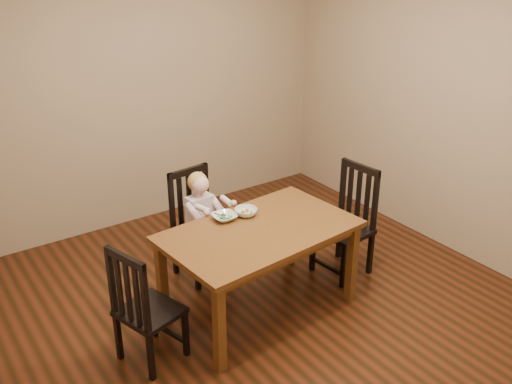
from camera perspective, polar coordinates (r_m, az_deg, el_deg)
room at (r=4.13m, az=0.82°, el=4.44°), size 4.01×4.01×2.71m
dining_table at (r=4.35m, az=0.38°, el=-4.69°), size 1.52×0.99×0.73m
chair_child at (r=4.95m, az=-5.78°, el=-3.39°), size 0.45×0.44×0.96m
chair_left at (r=4.02m, az=-11.12°, el=-11.37°), size 0.47×0.48×0.91m
chair_right at (r=5.02m, az=9.10°, el=-3.04°), size 0.44×0.46×0.98m
toddler at (r=4.86m, az=-5.51°, el=-2.25°), size 0.33×0.40×0.50m
bowl_peas at (r=4.44m, az=-3.17°, el=-2.52°), size 0.20×0.20×0.05m
bowl_veg at (r=4.50m, az=-1.00°, el=-2.01°), size 0.24×0.24×0.06m
fork at (r=4.40m, az=-3.44°, el=-2.51°), size 0.08×0.09×0.04m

